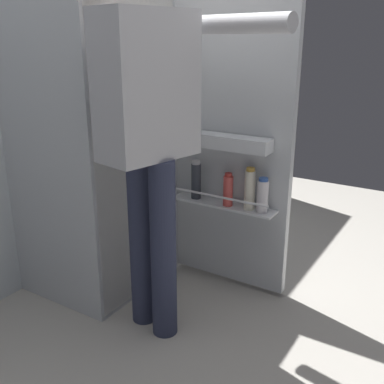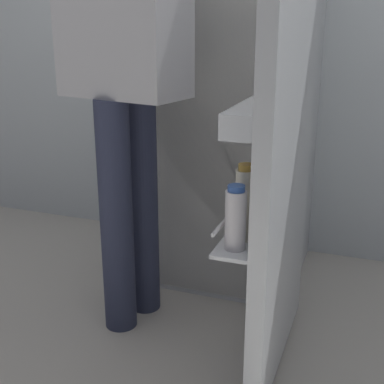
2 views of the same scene
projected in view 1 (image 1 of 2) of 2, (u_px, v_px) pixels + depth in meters
name	position (u px, v px, depth m)	size (l,w,h in m)	color
ground_plane	(181.00, 305.00, 2.45)	(5.21, 5.21, 0.00)	#B7B2A8
kitchen_wall	(41.00, 58.00, 2.50)	(4.40, 0.10, 2.52)	silver
refrigerator	(105.00, 140.00, 2.45)	(0.74, 1.30, 1.68)	silver
person	(150.00, 115.00, 1.95)	(0.57, 0.81, 1.73)	#2D334C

